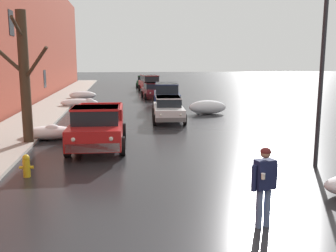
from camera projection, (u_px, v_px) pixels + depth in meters
left_sidewalk_slab at (37, 117)px, 23.58m from camera, size 2.95×80.00×0.13m
snow_bank_near_corner_left at (51, 133)px, 17.25m from camera, size 2.31×1.24×0.70m
snow_bank_mid_block_left at (81, 103)px, 28.78m from camera, size 2.78×1.19×0.68m
snow_bank_near_corner_right at (207, 107)px, 25.14m from camera, size 2.46×1.16×0.90m
snow_bank_along_right_kerb at (83, 95)px, 34.37m from camera, size 2.40×1.15×0.72m
bare_tree_second_along_sidewalk at (24, 76)px, 15.68m from camera, size 2.53×1.54×5.54m
pickup_truck_red_approaching_near_lane at (98, 126)px, 15.52m from camera, size 2.34×5.18×1.76m
sedan_white_parked_kerbside_close at (168, 108)px, 22.24m from camera, size 2.07×4.52×1.42m
suv_darkblue_parked_kerbside_mid at (167, 94)px, 28.24m from camera, size 2.36×4.67×1.82m
sedan_maroon_parked_far_down_block at (153, 90)px, 35.00m from camera, size 2.10×4.17×1.42m
suv_red_queued_behind_truck at (150, 83)px, 42.10m from camera, size 2.36×4.61×1.82m
sedan_green_at_far_intersection at (144, 81)px, 49.25m from camera, size 2.17×4.01×1.42m
pedestrian_with_coffee at (264, 181)px, 8.11m from camera, size 0.64×0.44×1.76m
fire_hydrant at (26, 166)px, 11.72m from camera, size 0.42×0.22×0.71m
street_lamp_post at (322, 67)px, 12.34m from camera, size 0.44×0.24×5.96m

